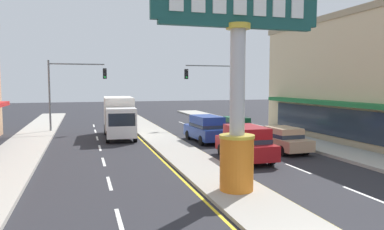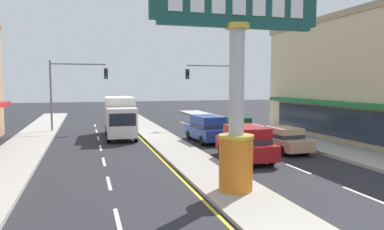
{
  "view_description": "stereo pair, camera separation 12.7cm",
  "coord_description": "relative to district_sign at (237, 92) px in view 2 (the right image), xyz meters",
  "views": [
    {
      "loc": [
        -5.57,
        -6.21,
        4.22
      ],
      "look_at": [
        -0.2,
        11.57,
        2.6
      ],
      "focal_mm": 33.88,
      "sensor_mm": 36.0,
      "label": 1
    },
    {
      "loc": [
        -5.45,
        -6.24,
        4.22
      ],
      "look_at": [
        -0.2,
        11.57,
        2.6
      ],
      "focal_mm": 33.88,
      "sensor_mm": 36.0,
      "label": 2
    }
  ],
  "objects": [
    {
      "name": "median_strip",
      "position": [
        0.0,
        11.67,
        -3.84
      ],
      "size": [
        2.56,
        52.0,
        0.14
      ],
      "primitive_type": "cube",
      "color": "#A39E93",
      "rests_on": "ground"
    },
    {
      "name": "sidewalk_left",
      "position": [
        -9.35,
        9.67,
        -3.82
      ],
      "size": [
        2.94,
        60.0,
        0.18
      ],
      "primitive_type": "cube",
      "color": "#ADA89E",
      "rests_on": "ground"
    },
    {
      "name": "sidewalk_right",
      "position": [
        9.35,
        9.67,
        -3.82
      ],
      "size": [
        2.94,
        60.0,
        0.18
      ],
      "primitive_type": "cube",
      "color": "#ADA89E",
      "rests_on": "ground"
    },
    {
      "name": "lane_markings",
      "position": [
        -0.0,
        10.32,
        -3.91
      ],
      "size": [
        9.3,
        52.0,
        0.01
      ],
      "color": "silver",
      "rests_on": "ground"
    },
    {
      "name": "district_sign",
      "position": [
        0.0,
        0.0,
        0.0
      ],
      "size": [
        6.57,
        1.35,
        7.74
      ],
      "color": "orange",
      "rests_on": "median_strip"
    },
    {
      "name": "traffic_light_left_side",
      "position": [
        -6.52,
        20.51,
        0.34
      ],
      "size": [
        4.86,
        0.46,
        6.2
      ],
      "color": "slate",
      "rests_on": "ground"
    },
    {
      "name": "traffic_light_right_side",
      "position": [
        6.52,
        19.96,
        0.34
      ],
      "size": [
        4.86,
        0.46,
        6.2
      ],
      "color": "slate",
      "rests_on": "ground"
    },
    {
      "name": "sedan_near_right_lane",
      "position": [
        6.23,
        7.15,
        -3.12
      ],
      "size": [
        1.97,
        4.37,
        1.53
      ],
      "color": "tan",
      "rests_on": "ground"
    },
    {
      "name": "box_truck_far_right_lane",
      "position": [
        -2.86,
        16.31,
        -2.21
      ],
      "size": [
        2.46,
        6.98,
        3.12
      ],
      "color": "white",
      "rests_on": "ground"
    },
    {
      "name": "suv_near_left_lane",
      "position": [
        2.93,
        12.07,
        -2.93
      ],
      "size": [
        2.13,
        4.68,
        1.9
      ],
      "color": "navy",
      "rests_on": "ground"
    },
    {
      "name": "sedan_mid_left_lane",
      "position": [
        6.23,
        14.23,
        -3.12
      ],
      "size": [
        1.94,
        4.35,
        1.53
      ],
      "color": "#14562D",
      "rests_on": "ground"
    },
    {
      "name": "suv_far_left_oncoming",
      "position": [
        2.93,
        5.44,
        -2.93
      ],
      "size": [
        2.08,
        4.66,
        1.9
      ],
      "color": "maroon",
      "rests_on": "ground"
    }
  ]
}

